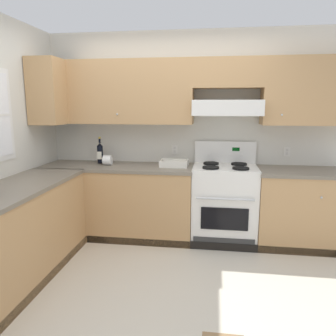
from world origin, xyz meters
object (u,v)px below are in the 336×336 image
wine_bottle (100,153)px  paper_towel_roll (108,160)px  stove (224,203)px  bowl (174,164)px

wine_bottle → paper_towel_roll: 0.18m
paper_towel_roll → stove: bearing=-0.2°
wine_bottle → bowl: (0.97, -0.08, -0.11)m
bowl → paper_towel_roll: size_ratio=2.80×
wine_bottle → paper_towel_roll: size_ratio=2.83×
stove → paper_towel_roll: (-1.45, 0.01, 0.49)m
stove → bowl: 0.77m
stove → paper_towel_roll: 1.53m
wine_bottle → stove: bearing=-3.9°
wine_bottle → paper_towel_roll: bearing=-37.5°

